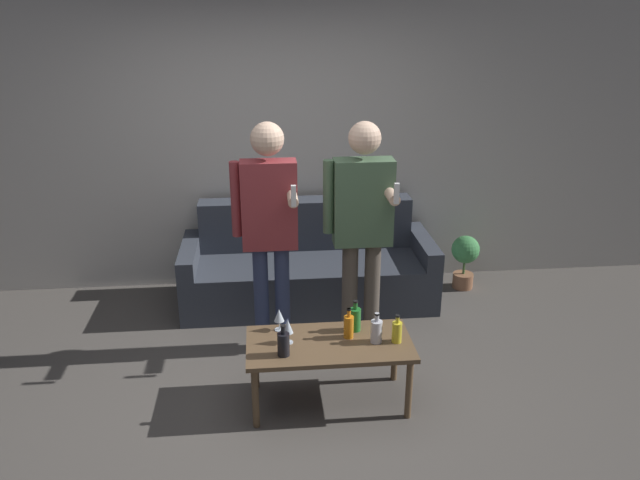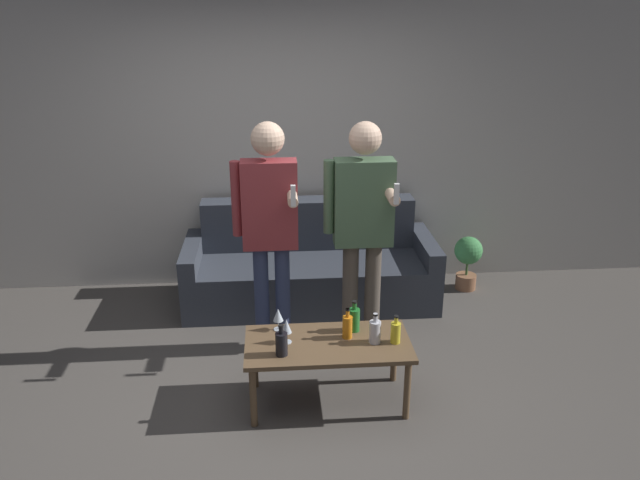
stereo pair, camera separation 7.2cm
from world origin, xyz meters
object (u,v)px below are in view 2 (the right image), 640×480
at_px(couch, 310,267).
at_px(person_standing_left, 269,220).
at_px(person_standing_right, 363,219).
at_px(coffee_table, 328,349).
at_px(bottle_orange, 347,326).

distance_m(couch, person_standing_left, 1.20).
bearing_deg(person_standing_right, coffee_table, -113.47).
relative_size(couch, person_standing_right, 1.25).
height_order(couch, bottle_orange, couch).
height_order(couch, person_standing_left, person_standing_left).
distance_m(couch, person_standing_right, 1.16).
bearing_deg(coffee_table, couch, 90.58).
bearing_deg(person_standing_left, couch, 68.44).
distance_m(person_standing_left, person_standing_right, 0.67).
height_order(coffee_table, bottle_orange, bottle_orange).
bearing_deg(coffee_table, person_standing_left, 116.83).
xyz_separation_m(couch, person_standing_left, (-0.34, -0.86, 0.75)).
xyz_separation_m(coffee_table, person_standing_left, (-0.36, 0.71, 0.65)).
bearing_deg(bottle_orange, couch, 95.52).
distance_m(coffee_table, person_standing_left, 1.03).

